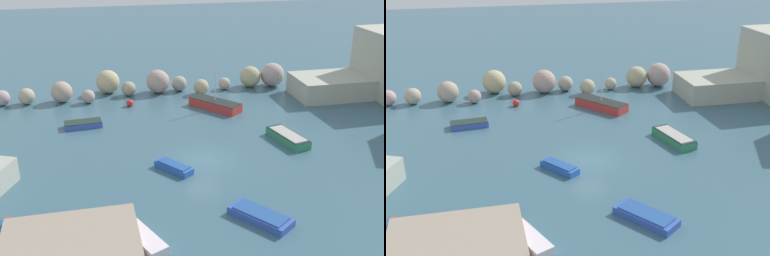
% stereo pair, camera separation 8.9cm
% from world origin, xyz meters
% --- Properties ---
extents(cove_water, '(160.00, 160.00, 0.00)m').
position_xyz_m(cove_water, '(0.00, 0.00, 0.00)').
color(cove_water, '#3A5F70').
rests_on(cove_water, ground).
extents(rock_breakwater, '(30.96, 4.77, 2.64)m').
position_xyz_m(rock_breakwater, '(-0.21, 16.70, 1.11)').
color(rock_breakwater, '#B49399').
rests_on(rock_breakwater, ground).
extents(stone_dock, '(7.60, 5.32, 1.01)m').
position_xyz_m(stone_dock, '(-9.77, -9.45, 0.51)').
color(stone_dock, gray).
rests_on(stone_dock, ground).
extents(channel_buoy, '(0.69, 0.69, 0.69)m').
position_xyz_m(channel_buoy, '(-4.41, 13.24, 0.35)').
color(channel_buoy, red).
rests_on(channel_buoy, cove_water).
extents(moored_boat_0, '(4.72, 5.24, 4.42)m').
position_xyz_m(moored_boat_0, '(3.80, 10.82, 0.43)').
color(moored_boat_0, red).
rests_on(moored_boat_0, cove_water).
extents(moored_boat_2, '(2.49, 3.63, 0.55)m').
position_xyz_m(moored_boat_2, '(-5.74, -9.58, 0.28)').
color(moored_boat_2, white).
rests_on(moored_boat_2, cove_water).
extents(moored_boat_3, '(2.49, 4.56, 0.71)m').
position_xyz_m(moored_boat_3, '(7.75, 1.85, 0.37)').
color(moored_boat_3, '#318555').
rests_on(moored_boat_3, cove_water).
extents(moored_boat_4, '(3.65, 4.12, 0.56)m').
position_xyz_m(moored_boat_4, '(1.53, -8.74, 0.27)').
color(moored_boat_4, '#3152AE').
rests_on(moored_boat_4, cove_water).
extents(moored_boat_5, '(3.39, 1.68, 0.53)m').
position_xyz_m(moored_boat_5, '(-9.01, 8.73, 0.27)').
color(moored_boat_5, '#3D57BF').
rests_on(moored_boat_5, cove_water).
extents(moored_boat_6, '(2.67, 3.07, 0.57)m').
position_xyz_m(moored_boat_6, '(-2.52, -1.23, 0.27)').
color(moored_boat_6, blue).
rests_on(moored_boat_6, cove_water).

